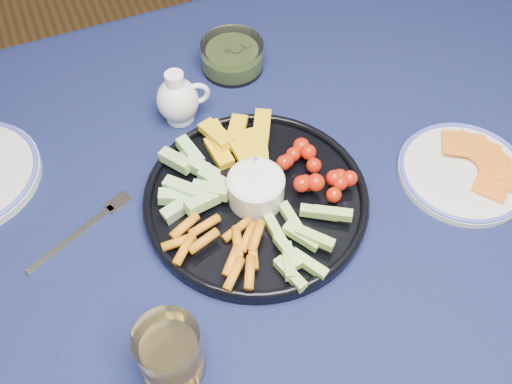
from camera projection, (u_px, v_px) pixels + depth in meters
name	position (u px, v px, depth m)	size (l,w,h in m)	color
dining_table	(279.00, 236.00, 0.93)	(1.67, 1.07, 0.75)	#4A3018
crudite_platter	(254.00, 196.00, 0.84)	(0.34, 0.34, 0.11)	black
creamer_pitcher	(178.00, 100.00, 0.93)	(0.09, 0.07, 0.10)	white
pickle_bowl	(232.00, 57.00, 1.02)	(0.11, 0.11, 0.05)	white
cheese_plate	(464.00, 171.00, 0.88)	(0.20, 0.20, 0.02)	silver
juice_tumbler	(171.00, 355.00, 0.68)	(0.08, 0.08, 0.09)	white
fork_left	(89.00, 226.00, 0.83)	(0.17, 0.09, 0.00)	white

